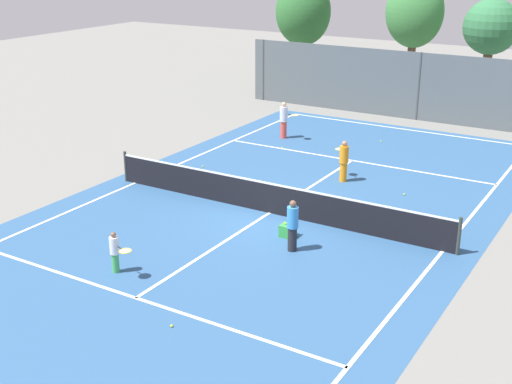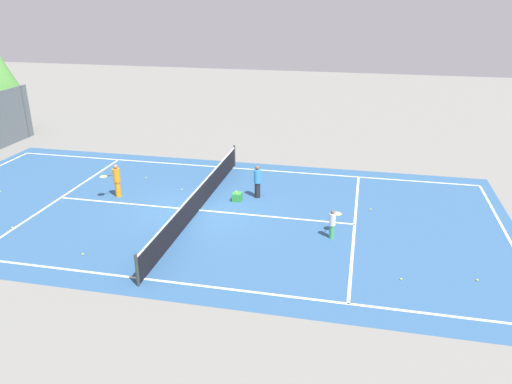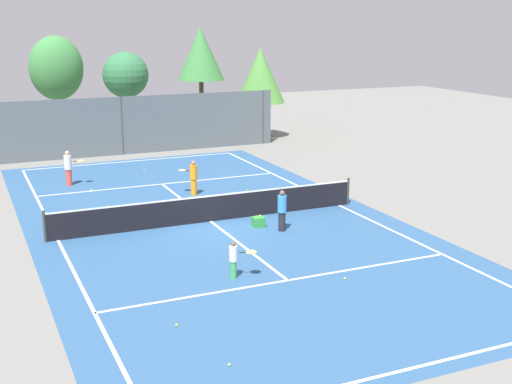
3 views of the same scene
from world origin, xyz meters
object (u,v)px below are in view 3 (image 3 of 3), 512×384
at_px(tennis_ball_1, 244,205).
at_px(tennis_ball_6, 345,278).
at_px(player_0, 69,168).
at_px(tennis_ball_0, 144,170).
at_px(player_2, 235,259).
at_px(ball_crate, 258,222).
at_px(player_3, 282,210).
at_px(player_1, 193,177).
at_px(tennis_ball_2, 229,365).
at_px(tennis_ball_8, 91,190).
at_px(tennis_ball_4, 75,216).
at_px(tennis_ball_3, 247,190).
at_px(tennis_ball_5, 177,325).
at_px(tennis_ball_7, 262,211).

xyz_separation_m(tennis_ball_1, tennis_ball_6, (-0.45, -8.49, 0.00)).
distance_m(player_0, tennis_ball_0, 4.25).
bearing_deg(player_2, ball_crate, 58.13).
relative_size(player_3, tennis_ball_6, 22.38).
bearing_deg(player_1, player_0, 139.51).
xyz_separation_m(ball_crate, tennis_ball_6, (0.19, -5.69, -0.15)).
xyz_separation_m(player_0, player_3, (5.78, -9.97, -0.06)).
bearing_deg(player_1, tennis_ball_0, 97.33).
relative_size(player_1, tennis_ball_1, 22.55).
xyz_separation_m(tennis_ball_2, tennis_ball_8, (0.19, 16.79, 0.00)).
xyz_separation_m(player_0, tennis_ball_4, (-0.63, -5.17, -0.79)).
height_order(tennis_ball_3, tennis_ball_5, same).
distance_m(player_0, player_1, 6.00).
xyz_separation_m(tennis_ball_0, tennis_ball_6, (1.55, -16.48, 0.00)).
xyz_separation_m(tennis_ball_0, tennis_ball_3, (3.08, -5.76, 0.00)).
xyz_separation_m(tennis_ball_1, tennis_ball_2, (-5.35, -11.80, 0.00)).
relative_size(tennis_ball_0, tennis_ball_7, 1.00).
bearing_deg(tennis_ball_5, player_1, 69.34).
relative_size(tennis_ball_0, tennis_ball_8, 1.00).
bearing_deg(tennis_ball_6, tennis_ball_5, -169.74).
xyz_separation_m(player_3, tennis_ball_4, (-6.42, 4.80, -0.72)).
bearing_deg(tennis_ball_6, tennis_ball_0, 95.38).
height_order(player_2, tennis_ball_5, player_2).
bearing_deg(player_1, tennis_ball_7, -65.94).
distance_m(tennis_ball_0, tennis_ball_3, 6.53).
distance_m(player_0, tennis_ball_2, 18.22).
distance_m(player_3, tennis_ball_0, 11.75).
bearing_deg(ball_crate, tennis_ball_7, 61.97).
distance_m(tennis_ball_6, tennis_ball_8, 14.27).
distance_m(tennis_ball_1, tennis_ball_5, 11.09).
bearing_deg(player_1, ball_crate, -82.93).
relative_size(player_3, tennis_ball_1, 22.38).
bearing_deg(tennis_ball_6, tennis_ball_4, 121.87).
distance_m(tennis_ball_0, tennis_ball_5, 17.85).
xyz_separation_m(tennis_ball_2, tennis_ball_3, (6.44, 14.03, 0.00)).
xyz_separation_m(tennis_ball_7, tennis_ball_8, (-5.45, 6.04, 0.00)).
relative_size(tennis_ball_0, tennis_ball_2, 1.00).
bearing_deg(player_1, tennis_ball_1, -62.65).
relative_size(tennis_ball_4, tennis_ball_6, 1.00).
bearing_deg(player_3, player_1, 101.37).
relative_size(player_1, ball_crate, 3.49).
relative_size(tennis_ball_2, tennis_ball_5, 1.00).
xyz_separation_m(player_2, tennis_ball_4, (-3.18, 8.32, -0.55)).
bearing_deg(tennis_ball_4, tennis_ball_3, 7.57).
distance_m(player_2, tennis_ball_2, 5.16).
bearing_deg(player_1, player_3, -78.63).
height_order(player_1, ball_crate, player_1).
relative_size(tennis_ball_1, tennis_ball_8, 1.00).
xyz_separation_m(tennis_ball_3, tennis_ball_4, (-7.57, -1.01, 0.00)).
distance_m(tennis_ball_1, tennis_ball_3, 2.48).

